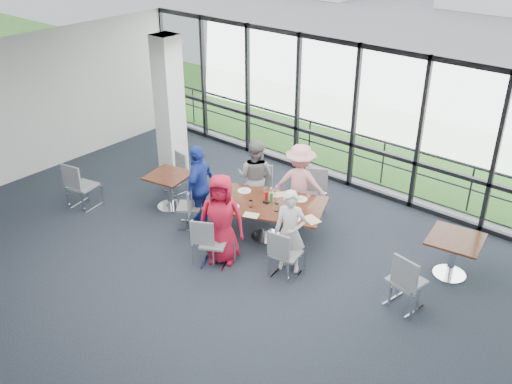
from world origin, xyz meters
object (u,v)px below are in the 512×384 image
Objects in this scene: side_table_left at (169,180)px; diner_near_left at (221,219)px; diner_far_left at (255,177)px; chair_spare_r at (406,281)px; diner_near_right at (290,232)px; chair_spare_lb at (176,174)px; side_table_right at (455,244)px; structural_column at (170,106)px; diner_end at (199,186)px; chair_main_nl at (214,243)px; chair_main_fr at (306,193)px; main_table at (266,208)px; diner_far_right at (300,183)px; chair_main_end at (189,206)px; chair_main_fl at (254,188)px; chair_main_nr at (287,254)px; chair_spare_la at (83,186)px.

side_table_left is 0.56× the size of diner_near_left.
diner_far_left is 1.60× the size of chair_spare_r.
chair_spare_lb is (-3.65, 0.74, -0.34)m from diner_near_right.
diner_near_left is 2.88m from chair_spare_lb.
structural_column is at bearing -178.45° from side_table_right.
chair_main_nl is (1.16, -0.83, -0.40)m from diner_end.
side_table_left is 2.81m from chair_main_fr.
main_table is 1.11m from diner_near_right.
side_table_left is 0.95× the size of chair_main_fr.
chair_main_fr is at bearing 91.71° from diner_near_right.
diner_far_left is at bearing 3.53° from chair_main_fr.
diner_far_left is (-1.73, 1.14, 0.05)m from diner_near_right.
structural_column is at bearing -26.51° from chair_main_fr.
chair_spare_r is (2.91, -1.37, 0.01)m from chair_main_fr.
diner_end is 1.69× the size of chair_spare_r.
main_table is at bearing -161.27° from side_table_right.
diner_far_left is (-3.97, -0.49, 0.17)m from side_table_right.
diner_far_right is 1.65× the size of chair_main_fr.
diner_end is at bearing 163.70° from chair_spare_lb.
chair_main_end is at bearing 124.30° from chair_main_nl.
side_table_right is at bearing 14.80° from side_table_left.
chair_main_nl is (0.00, -0.22, -0.39)m from diner_near_left.
structural_column reaches higher than chair_spare_lb.
diner_far_right is 0.39m from chair_main_fr.
side_table_left is 1.00× the size of chair_main_fl.
main_table is at bearing 135.13° from chair_main_nr.
chair_spare_r is at bearing -14.63° from diner_near_left.
chair_spare_la is (-2.36, -1.04, -0.36)m from diner_end.
diner_near_right is 1.66× the size of chair_main_end.
main_table is at bearing 55.29° from chair_main_nl.
diner_far_left is at bearing -1.23° from diner_far_right.
structural_column is 3.38× the size of chair_main_fl.
diner_end is at bearing 121.69° from diner_near_left.
diner_near_right is (4.51, -1.45, -0.84)m from structural_column.
chair_spare_lb is (-1.78, -0.51, -0.05)m from chair_main_fl.
diner_far_right is at bearing 116.57° from diner_end.
main_table is 2.57× the size of chair_main_fl.
structural_column is 2.90m from diner_far_left.
diner_far_left reaches higher than chair_spare_r.
chair_main_fl is at bearing -55.98° from diner_far_left.
main_table is 1.43× the size of diner_end.
diner_far_left is 1.64× the size of chair_spare_la.
diner_far_right is at bearing 28.99° from side_table_left.
chair_spare_la is (-4.70, -0.77, 0.05)m from chair_main_nr.
diner_near_right is (3.25, -0.18, 0.14)m from side_table_left.
chair_main_nl is at bearing -118.09° from main_table.
diner_near_right reaches higher than chair_main_nl.
structural_column is 3.30× the size of side_table_right.
main_table is at bearing 61.77° from diner_far_right.
diner_far_left is 0.92m from diner_far_right.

